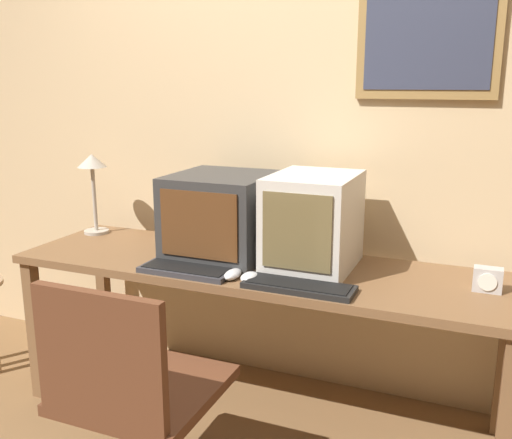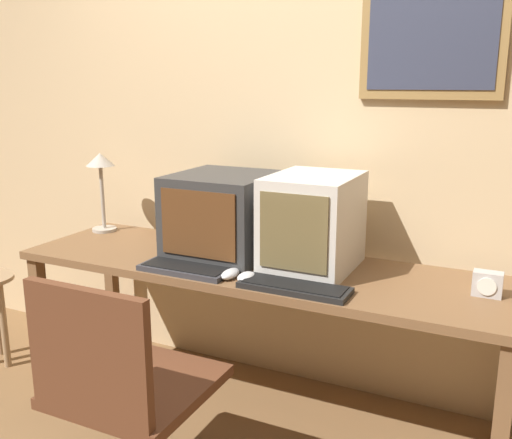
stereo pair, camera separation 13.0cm
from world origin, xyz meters
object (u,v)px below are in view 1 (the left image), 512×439
object	(u,v)px
keyboard_side	(299,286)
mouse_near_keyboard	(249,277)
desk_clock	(488,280)
office_chair	(136,416)
desk_lamp	(93,174)
mouse_far_corner	(233,274)
monitor_right	(313,222)
keyboard_main	(187,270)
monitor_left	(222,215)

from	to	relation	value
keyboard_side	mouse_near_keyboard	xyz separation A→B (m)	(-0.21, 0.01, 0.01)
desk_clock	office_chair	size ratio (longest dim) A/B	0.12
desk_lamp	office_chair	distance (m)	1.39
keyboard_side	mouse_far_corner	xyz separation A→B (m)	(-0.29, 0.02, 0.01)
monitor_right	keyboard_main	bearing A→B (deg)	-149.05
keyboard_side	mouse_near_keyboard	distance (m)	0.21
desk_clock	desk_lamp	size ratio (longest dim) A/B	0.25
mouse_far_corner	desk_lamp	bearing A→B (deg)	158.75
monitor_left	monitor_right	xyz separation A→B (m)	(0.43, -0.01, 0.01)
monitor_right	mouse_far_corner	distance (m)	0.41
mouse_far_corner	desk_lamp	xyz separation A→B (m)	(-0.96, 0.37, 0.30)
mouse_near_keyboard	office_chair	distance (m)	0.66
desk_lamp	office_chair	xyz separation A→B (m)	(0.84, -0.90, -0.65)
mouse_far_corner	monitor_left	bearing A→B (deg)	123.01
office_chair	mouse_far_corner	bearing A→B (deg)	76.97
monitor_right	desk_clock	distance (m)	0.71
mouse_far_corner	desk_lamp	size ratio (longest dim) A/B	0.28
monitor_right	monitor_left	bearing A→B (deg)	179.24
mouse_far_corner	mouse_near_keyboard	bearing A→B (deg)	-3.99
desk_lamp	monitor_right	bearing A→B (deg)	-5.06
monitor_right	keyboard_main	world-z (taller)	monitor_right
monitor_left	keyboard_side	xyz separation A→B (m)	(0.46, -0.29, -0.17)
monitor_left	desk_clock	xyz separation A→B (m)	(1.12, -0.03, -0.14)
keyboard_side	mouse_far_corner	distance (m)	0.29
desk_clock	desk_lamp	distance (m)	1.93
keyboard_main	office_chair	distance (m)	0.63
mouse_far_corner	desk_clock	distance (m)	0.98
office_chair	monitor_left	bearing A→B (deg)	93.86
monitor_left	desk_lamp	distance (m)	0.80
monitor_left	keyboard_side	size ratio (longest dim) A/B	1.06
keyboard_main	keyboard_side	distance (m)	0.49
keyboard_main	keyboard_side	world-z (taller)	same
desk_lamp	mouse_far_corner	bearing A→B (deg)	-21.25
office_chair	desk_lamp	bearing A→B (deg)	132.85
mouse_far_corner	office_chair	bearing A→B (deg)	-103.03
mouse_far_corner	desk_clock	world-z (taller)	desk_clock
keyboard_side	desk_clock	bearing A→B (deg)	21.03
desk_clock	office_chair	xyz separation A→B (m)	(-1.07, -0.77, -0.39)
monitor_right	office_chair	size ratio (longest dim) A/B	0.50
desk_lamp	keyboard_main	bearing A→B (deg)	-26.93
keyboard_side	desk_clock	distance (m)	0.71
mouse_near_keyboard	office_chair	size ratio (longest dim) A/B	0.11
keyboard_side	office_chair	size ratio (longest dim) A/B	0.48
mouse_near_keyboard	desk_clock	size ratio (longest dim) A/B	0.97
mouse_near_keyboard	office_chair	bearing A→B (deg)	-110.69
monitor_left	keyboard_main	size ratio (longest dim) A/B	1.16
keyboard_side	mouse_far_corner	bearing A→B (deg)	176.65
monitor_left	keyboard_main	distance (m)	0.33
mouse_near_keyboard	mouse_far_corner	distance (m)	0.08
keyboard_side	desk_lamp	xyz separation A→B (m)	(-1.24, 0.39, 0.30)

